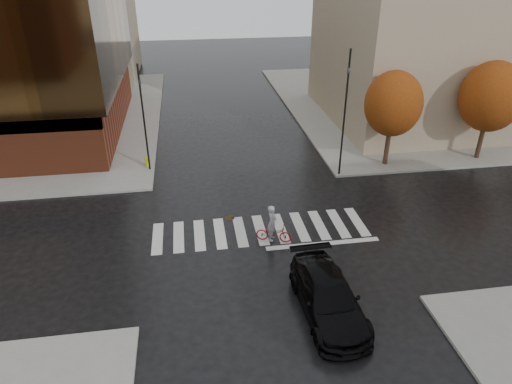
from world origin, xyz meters
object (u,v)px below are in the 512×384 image
sedan (328,297)px  traffic_light_ne (345,105)px  fire_hydrant (147,160)px  cyclist (273,229)px  traffic_light_nw (143,112)px

sedan → traffic_light_ne: bearing=67.7°
sedan → fire_hydrant: 17.76m
cyclist → fire_hydrant: cyclist is taller
traffic_light_ne → sedan: bearing=69.0°
traffic_light_nw → sedan: bearing=3.2°
sedan → cyclist: size_ratio=2.65×
traffic_light_nw → traffic_light_ne: traffic_light_ne is taller
cyclist → fire_hydrant: (-6.98, 10.21, -0.15)m
fire_hydrant → traffic_light_ne: bearing=-14.3°
traffic_light_ne → fire_hydrant: bearing=-15.3°
cyclist → fire_hydrant: bearing=54.2°
sedan → fire_hydrant: (-8.25, 15.73, -0.24)m
traffic_light_ne → fire_hydrant: size_ratio=10.67×
traffic_light_nw → fire_hydrant: bearing=174.9°
traffic_light_nw → fire_hydrant: (-0.20, 0.56, -3.62)m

